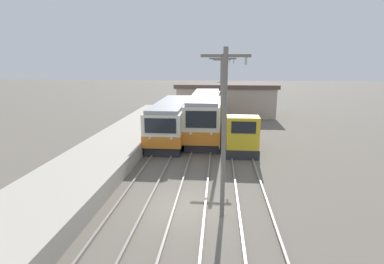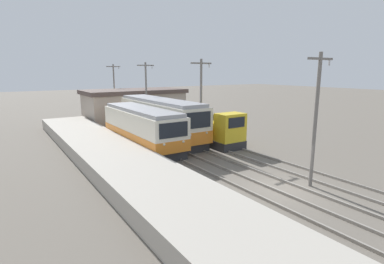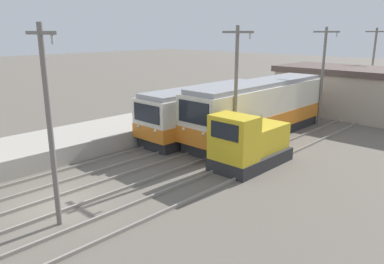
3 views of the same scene
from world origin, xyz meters
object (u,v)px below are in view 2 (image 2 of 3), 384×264
(catenary_mast_mid, at_px, (201,100))
(catenary_mast_far, at_px, (146,92))
(commuter_train_center, at_px, (160,121))
(catenary_mast_near, at_px, (316,116))
(shunting_locomotive, at_px, (220,132))
(catenary_mast_distant, at_px, (114,88))
(commuter_train_left, at_px, (142,129))

(catenary_mast_mid, relative_size, catenary_mast_far, 1.00)
(commuter_train_center, bearing_deg, catenary_mast_near, -84.41)
(shunting_locomotive, xyz_separation_m, catenary_mast_far, (-1.49, 11.49, 2.79))
(shunting_locomotive, distance_m, catenary_mast_distant, 22.51)
(commuter_train_left, bearing_deg, catenary_mast_far, 62.56)
(shunting_locomotive, bearing_deg, catenary_mast_far, 97.40)
(catenary_mast_near, height_order, catenary_mast_far, same)
(shunting_locomotive, height_order, catenary_mast_far, catenary_mast_far)
(commuter_train_left, height_order, commuter_train_center, commuter_train_center)
(commuter_train_center, distance_m, catenary_mast_near, 15.63)
(catenary_mast_distant, bearing_deg, catenary_mast_mid, -90.00)
(catenary_mast_near, relative_size, catenary_mast_distant, 1.00)
(catenary_mast_near, xyz_separation_m, catenary_mast_distant, (0.00, 32.37, 0.00))
(commuter_train_left, height_order, catenary_mast_mid, catenary_mast_mid)
(catenary_mast_far, bearing_deg, catenary_mast_mid, -90.00)
(catenary_mast_near, bearing_deg, catenary_mast_distant, 90.00)
(shunting_locomotive, distance_m, catenary_mast_mid, 3.24)
(commuter_train_left, bearing_deg, commuter_train_center, 36.96)
(catenary_mast_far, height_order, catenary_mast_distant, same)
(catenary_mast_near, xyz_separation_m, catenary_mast_mid, (0.00, 10.79, 0.00))
(catenary_mast_mid, bearing_deg, catenary_mast_near, -90.00)
(commuter_train_center, bearing_deg, shunting_locomotive, -60.52)
(catenary_mast_near, bearing_deg, commuter_train_center, 95.59)
(commuter_train_left, height_order, shunting_locomotive, commuter_train_left)
(catenary_mast_mid, bearing_deg, commuter_train_center, 108.13)
(catenary_mast_mid, relative_size, catenary_mast_distant, 1.00)
(commuter_train_center, bearing_deg, catenary_mast_distant, 84.93)
(commuter_train_left, xyz_separation_m, catenary_mast_mid, (4.31, -2.50, 2.41))
(shunting_locomotive, bearing_deg, commuter_train_left, 151.11)
(commuter_train_left, distance_m, catenary_mast_far, 9.65)
(catenary_mast_mid, distance_m, catenary_mast_distant, 21.58)
(commuter_train_center, distance_m, catenary_mast_distant, 17.19)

